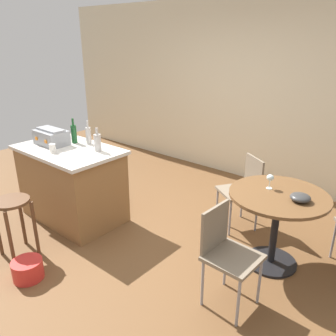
{
  "coord_description": "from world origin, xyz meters",
  "views": [
    {
      "loc": [
        2.36,
        -2.28,
        2.13
      ],
      "look_at": [
        0.19,
        0.31,
        0.82
      ],
      "focal_mm": 36.35,
      "sensor_mm": 36.0,
      "label": 1
    }
  ],
  "objects_px": {
    "toolbox": "(51,137)",
    "wine_glass": "(270,178)",
    "folding_chair_left": "(226,249)",
    "cup_1": "(53,148)",
    "kitchen_island": "(72,183)",
    "folding_chair_far": "(244,187)",
    "plastic_bucket": "(28,269)",
    "cup_0": "(65,134)",
    "bottle_2": "(98,142)",
    "bottle_0": "(74,133)",
    "bottle_1": "(88,135)",
    "serving_bowl": "(300,197)",
    "wooden_stool": "(14,214)",
    "dining_table": "(277,211)"
  },
  "relations": [
    {
      "from": "toolbox",
      "to": "wine_glass",
      "type": "distance_m",
      "value": 2.58
    },
    {
      "from": "folding_chair_left",
      "to": "cup_1",
      "type": "relative_size",
      "value": 8.12
    },
    {
      "from": "kitchen_island",
      "to": "toolbox",
      "type": "distance_m",
      "value": 0.61
    },
    {
      "from": "folding_chair_far",
      "to": "plastic_bucket",
      "type": "relative_size",
      "value": 3.02
    },
    {
      "from": "folding_chair_left",
      "to": "cup_1",
      "type": "height_order",
      "value": "cup_1"
    },
    {
      "from": "toolbox",
      "to": "plastic_bucket",
      "type": "relative_size",
      "value": 1.42
    },
    {
      "from": "plastic_bucket",
      "to": "toolbox",
      "type": "bearing_deg",
      "value": 133.8
    },
    {
      "from": "cup_0",
      "to": "cup_1",
      "type": "distance_m",
      "value": 0.61
    },
    {
      "from": "cup_1",
      "to": "bottle_2",
      "type": "bearing_deg",
      "value": 46.33
    },
    {
      "from": "bottle_0",
      "to": "bottle_1",
      "type": "height_order",
      "value": "bottle_0"
    },
    {
      "from": "wine_glass",
      "to": "serving_bowl",
      "type": "xyz_separation_m",
      "value": [
        0.33,
        -0.08,
        -0.07
      ]
    },
    {
      "from": "cup_0",
      "to": "toolbox",
      "type": "bearing_deg",
      "value": -62.89
    },
    {
      "from": "wooden_stool",
      "to": "serving_bowl",
      "type": "bearing_deg",
      "value": 33.56
    },
    {
      "from": "kitchen_island",
      "to": "dining_table",
      "type": "distance_m",
      "value": 2.41
    },
    {
      "from": "cup_1",
      "to": "serving_bowl",
      "type": "distance_m",
      "value": 2.65
    },
    {
      "from": "wooden_stool",
      "to": "bottle_1",
      "type": "xyz_separation_m",
      "value": [
        -0.16,
        1.11,
        0.55
      ]
    },
    {
      "from": "bottle_0",
      "to": "cup_0",
      "type": "distance_m",
      "value": 0.31
    },
    {
      "from": "toolbox",
      "to": "wine_glass",
      "type": "xyz_separation_m",
      "value": [
        2.45,
        0.78,
        -0.13
      ]
    },
    {
      "from": "folding_chair_far",
      "to": "bottle_2",
      "type": "distance_m",
      "value": 1.76
    },
    {
      "from": "dining_table",
      "to": "folding_chair_left",
      "type": "distance_m",
      "value": 0.77
    },
    {
      "from": "toolbox",
      "to": "plastic_bucket",
      "type": "xyz_separation_m",
      "value": [
        0.92,
        -0.96,
        -0.91
      ]
    },
    {
      "from": "folding_chair_far",
      "to": "folding_chair_left",
      "type": "relative_size",
      "value": 0.99
    },
    {
      "from": "wooden_stool",
      "to": "cup_0",
      "type": "bearing_deg",
      "value": 120.04
    },
    {
      "from": "bottle_0",
      "to": "plastic_bucket",
      "type": "distance_m",
      "value": 1.69
    },
    {
      "from": "folding_chair_left",
      "to": "plastic_bucket",
      "type": "distance_m",
      "value": 1.86
    },
    {
      "from": "kitchen_island",
      "to": "cup_0",
      "type": "distance_m",
      "value": 0.69
    },
    {
      "from": "folding_chair_far",
      "to": "plastic_bucket",
      "type": "bearing_deg",
      "value": -116.17
    },
    {
      "from": "folding_chair_far",
      "to": "wooden_stool",
      "type": "bearing_deg",
      "value": -126.58
    },
    {
      "from": "folding_chair_far",
      "to": "bottle_1",
      "type": "relative_size",
      "value": 2.97
    },
    {
      "from": "wooden_stool",
      "to": "wine_glass",
      "type": "xyz_separation_m",
      "value": [
        1.96,
        1.6,
        0.41
      ]
    },
    {
      "from": "wooden_stool",
      "to": "serving_bowl",
      "type": "xyz_separation_m",
      "value": [
        2.29,
        1.52,
        0.33
      ]
    },
    {
      "from": "cup_1",
      "to": "folding_chair_far",
      "type": "bearing_deg",
      "value": 38.63
    },
    {
      "from": "bottle_2",
      "to": "serving_bowl",
      "type": "bearing_deg",
      "value": 13.22
    },
    {
      "from": "wooden_stool",
      "to": "plastic_bucket",
      "type": "distance_m",
      "value": 0.59
    },
    {
      "from": "kitchen_island",
      "to": "cup_0",
      "type": "relative_size",
      "value": 10.35
    },
    {
      "from": "plastic_bucket",
      "to": "cup_1",
      "type": "bearing_deg",
      "value": 129.08
    },
    {
      "from": "bottle_0",
      "to": "serving_bowl",
      "type": "height_order",
      "value": "bottle_0"
    },
    {
      "from": "cup_1",
      "to": "serving_bowl",
      "type": "bearing_deg",
      "value": 19.19
    },
    {
      "from": "cup_0",
      "to": "wine_glass",
      "type": "bearing_deg",
      "value": 11.01
    },
    {
      "from": "dining_table",
      "to": "bottle_2",
      "type": "relative_size",
      "value": 3.41
    },
    {
      "from": "bottle_1",
      "to": "cup_1",
      "type": "relative_size",
      "value": 2.69
    },
    {
      "from": "toolbox",
      "to": "cup_1",
      "type": "height_order",
      "value": "toolbox"
    },
    {
      "from": "dining_table",
      "to": "folding_chair_left",
      "type": "bearing_deg",
      "value": -97.35
    },
    {
      "from": "kitchen_island",
      "to": "plastic_bucket",
      "type": "height_order",
      "value": "kitchen_island"
    },
    {
      "from": "wooden_stool",
      "to": "toolbox",
      "type": "height_order",
      "value": "toolbox"
    },
    {
      "from": "bottle_0",
      "to": "toolbox",
      "type": "bearing_deg",
      "value": -124.39
    },
    {
      "from": "dining_table",
      "to": "bottle_2",
      "type": "xyz_separation_m",
      "value": [
        -1.95,
        -0.53,
        0.43
      ]
    },
    {
      "from": "bottle_0",
      "to": "folding_chair_left",
      "type": "bearing_deg",
      "value": -6.04
    },
    {
      "from": "kitchen_island",
      "to": "bottle_2",
      "type": "height_order",
      "value": "bottle_2"
    },
    {
      "from": "dining_table",
      "to": "cup_1",
      "type": "bearing_deg",
      "value": -158.7
    }
  ]
}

